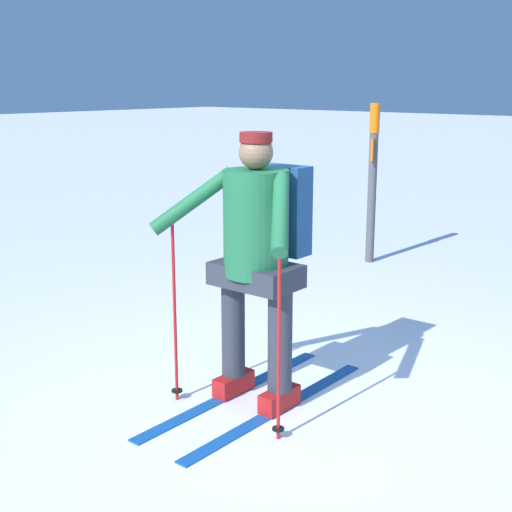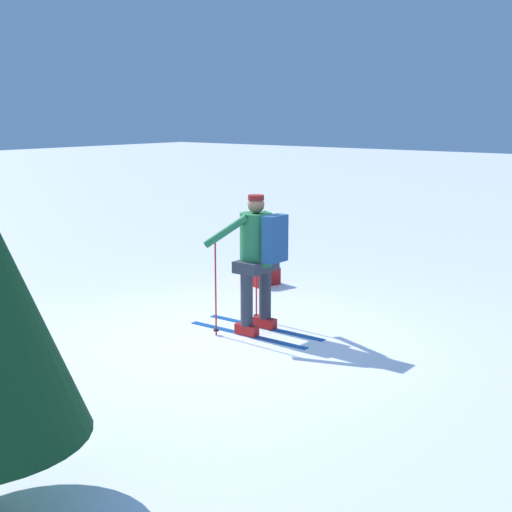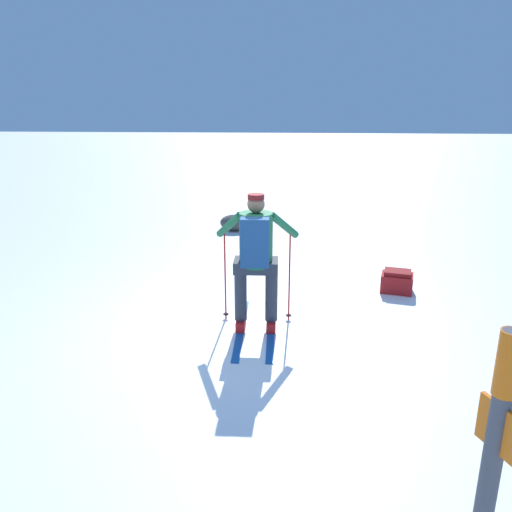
# 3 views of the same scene
# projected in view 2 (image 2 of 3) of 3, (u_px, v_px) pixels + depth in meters

# --- Properties ---
(ground_plane) EXTENTS (80.00, 80.00, 0.00)m
(ground_plane) POSITION_uv_depth(u_px,v_px,m) (238.00, 336.00, 8.62)
(ground_plane) COLOR white
(skier) EXTENTS (1.05, 1.74, 1.70)m
(skier) POSITION_uv_depth(u_px,v_px,m) (258.00, 253.00, 8.59)
(skier) COLOR #144C9E
(skier) RESTS_ON ground_plane
(dropped_backpack) EXTENTS (0.52, 0.45, 0.33)m
(dropped_backpack) POSITION_uv_depth(u_px,v_px,m) (263.00, 275.00, 11.18)
(dropped_backpack) COLOR maroon
(dropped_backpack) RESTS_ON ground_plane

